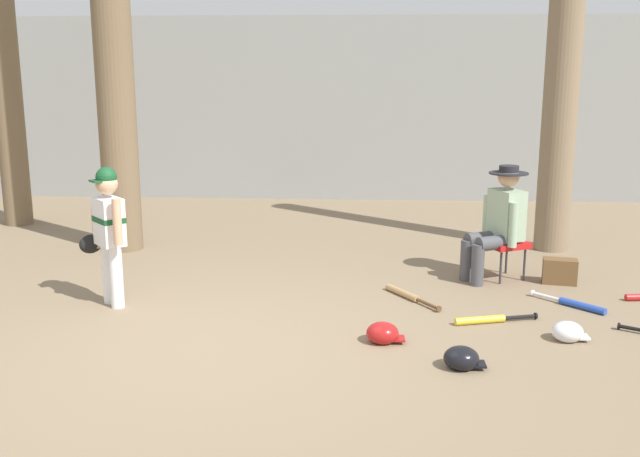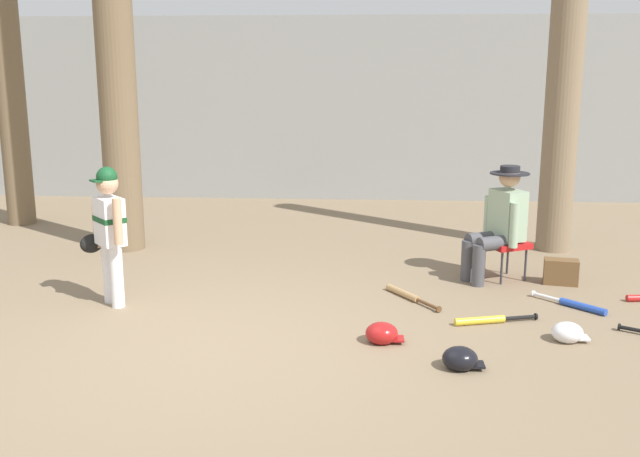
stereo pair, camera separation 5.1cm
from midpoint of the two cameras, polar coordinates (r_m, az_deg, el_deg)
name	(u,v)px [view 2 (the right image)]	position (r m, az deg, el deg)	size (l,w,h in m)	color
ground_plane	(210,352)	(5.83, -8.38, -9.55)	(60.00, 60.00, 0.00)	#7F6B51
concrete_back_wall	(296,109)	(12.36, -1.80, 9.39)	(18.00, 0.36, 3.01)	gray
tree_near_player	(114,36)	(9.01, -15.72, 14.33)	(0.74, 0.74, 5.86)	brown
tree_behind_spectator	(566,61)	(9.09, 18.91, 12.38)	(0.55, 0.55, 5.05)	#7F6B51
young_ballplayer	(108,227)	(6.94, -16.10, 0.11)	(0.55, 0.47, 1.31)	white
folding_stool	(506,245)	(7.83, 14.58, -1.29)	(0.54, 0.54, 0.41)	red
seated_spectator	(499,220)	(7.71, 14.10, 0.63)	(0.67, 0.56, 1.20)	#47474C
handbag_beside_stool	(561,272)	(7.87, 18.59, -3.24)	(0.34, 0.18, 0.26)	brown
tree_far_left	(8,60)	(11.01, -23.22, 12.10)	(0.63, 0.63, 5.24)	brown
bat_wood_tan	(407,295)	(7.09, 7.03, -5.20)	(0.49, 0.70, 0.07)	tan
bat_yellow_trainer	(486,320)	(6.52, 13.16, -7.02)	(0.75, 0.26, 0.07)	yellow
bat_blue_youth	(577,305)	(7.16, 19.74, -5.68)	(0.57, 0.59, 0.07)	#2347AD
batting_helmet_red	(382,333)	(5.94, 5.14, -8.22)	(0.31, 0.24, 0.18)	#A81919
batting_helmet_black	(460,359)	(5.54, 11.24, -10.02)	(0.31, 0.24, 0.18)	black
batting_helmet_white	(568,333)	(6.29, 19.11, -7.74)	(0.30, 0.23, 0.17)	silver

